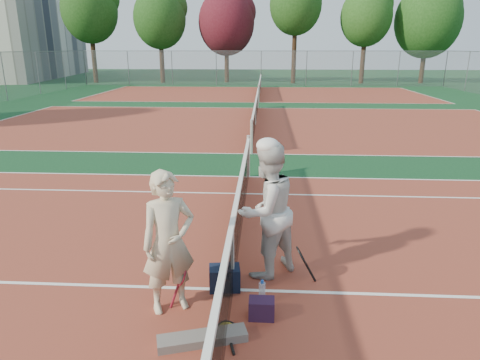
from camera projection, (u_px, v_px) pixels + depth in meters
The scene contains 24 objects.
ground at pixel (232, 290), 5.95m from camera, with size 130.00×130.00×0.00m, color #0F381C.
court_main at pixel (232, 290), 5.95m from camera, with size 23.77×10.97×0.01m, color maroon.
court_far_a at pixel (255, 125), 18.82m from camera, with size 23.77×10.97×0.01m, color maroon.
court_far_b at pixel (260, 94), 31.70m from camera, with size 23.77×10.97×0.01m, color maroon.
net_main at pixel (232, 257), 5.80m from camera, with size 0.10×10.98×1.02m, color black, non-canonical shape.
net_far_a at pixel (256, 113), 18.68m from camera, with size 0.10×10.98×1.02m, color black, non-canonical shape.
net_far_b at pixel (260, 87), 31.55m from camera, with size 0.10×10.98×1.02m, color black, non-canonical shape.
fence_back at pixel (261, 68), 37.94m from camera, with size 32.00×0.06×3.00m, color slate, non-canonical shape.
apartment_block at pixel (10, 8), 47.26m from camera, with size 10.00×22.00×15.00m, color beige.
player_a at pixel (169, 243), 5.28m from camera, with size 0.67×0.44×1.84m, color beige.
player_b at pixel (267, 211), 6.12m from camera, with size 0.97×0.75×1.99m, color silver.
racket_red at pixel (182, 286), 5.51m from camera, with size 0.24×0.27×0.57m, color maroon, non-canonical shape.
racket_black_held at pixel (301, 265), 6.08m from camera, with size 0.31×0.27×0.54m, color black, non-canonical shape.
racket_spare at pixel (227, 328), 5.11m from camera, with size 0.60×0.27×0.03m, color black, non-canonical shape.
sports_bag_navy at pixel (225, 278), 5.93m from camera, with size 0.42×0.29×0.33m, color black.
sports_bag_purple at pixel (262, 309), 5.30m from camera, with size 0.32×0.22×0.26m, color black.
net_cover_canvas at pixel (202, 339), 4.87m from camera, with size 1.02×0.24×0.11m, color #625C58.
water_bottle at pixel (262, 293), 5.60m from camera, with size 0.09×0.09×0.30m, color #C9E0FF.
tree_back_0 at pixel (89, 11), 40.01m from camera, with size 5.20×5.20×9.59m.
tree_back_1 at pixel (160, 18), 40.09m from camera, with size 4.89×4.89×8.73m.
tree_back_maroon at pixel (226, 23), 40.52m from camera, with size 5.31×5.31×8.61m.
tree_back_3 at pixel (296, 5), 39.00m from camera, with size 4.76×4.76×9.79m.
tree_back_4 at pixel (366, 17), 39.13m from camera, with size 4.68×4.68×8.69m.
tree_back_5 at pixel (428, 20), 39.43m from camera, with size 5.97×5.97×9.14m.
Camera 1 is at (0.41, -5.22, 3.22)m, focal length 32.00 mm.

